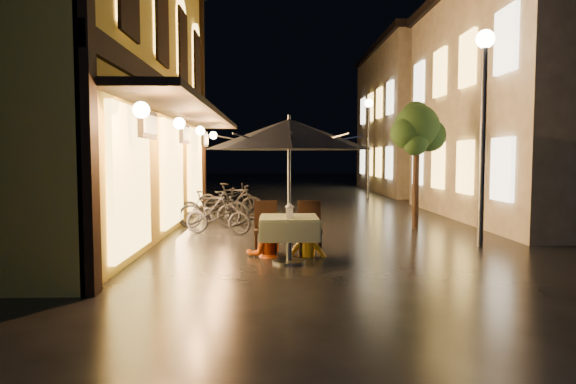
{
  "coord_description": "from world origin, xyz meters",
  "views": [
    {
      "loc": [
        -1.12,
        -7.97,
        1.79
      ],
      "look_at": [
        -0.84,
        1.15,
        1.15
      ],
      "focal_mm": 32.0,
      "sensor_mm": 36.0,
      "label": 1
    }
  ],
  "objects_px": {
    "patio_umbrella": "(289,134)",
    "table_lantern": "(290,210)",
    "person_orange": "(265,217)",
    "person_yellow": "(308,218)",
    "streetlamp_near": "(484,98)",
    "bicycle_0": "(218,216)",
    "cafe_table": "(289,228)"
  },
  "relations": [
    {
      "from": "streetlamp_near",
      "to": "person_orange",
      "type": "relative_size",
      "value": 3.04
    },
    {
      "from": "table_lantern",
      "to": "bicycle_0",
      "type": "distance_m",
      "value": 3.76
    },
    {
      "from": "person_orange",
      "to": "bicycle_0",
      "type": "height_order",
      "value": "person_orange"
    },
    {
      "from": "person_yellow",
      "to": "streetlamp_near",
      "type": "bearing_deg",
      "value": -150.43
    },
    {
      "from": "cafe_table",
      "to": "patio_umbrella",
      "type": "bearing_deg",
      "value": 63.43
    },
    {
      "from": "streetlamp_near",
      "to": "patio_umbrella",
      "type": "bearing_deg",
      "value": -159.33
    },
    {
      "from": "cafe_table",
      "to": "person_yellow",
      "type": "distance_m",
      "value": 0.7
    },
    {
      "from": "bicycle_0",
      "to": "patio_umbrella",
      "type": "bearing_deg",
      "value": -136.6
    },
    {
      "from": "streetlamp_near",
      "to": "person_orange",
      "type": "height_order",
      "value": "streetlamp_near"
    },
    {
      "from": "person_orange",
      "to": "person_yellow",
      "type": "height_order",
      "value": "person_orange"
    },
    {
      "from": "patio_umbrella",
      "to": "table_lantern",
      "type": "height_order",
      "value": "patio_umbrella"
    },
    {
      "from": "person_orange",
      "to": "patio_umbrella",
      "type": "bearing_deg",
      "value": 115.26
    },
    {
      "from": "streetlamp_near",
      "to": "bicycle_0",
      "type": "relative_size",
      "value": 2.66
    },
    {
      "from": "cafe_table",
      "to": "patio_umbrella",
      "type": "xyz_separation_m",
      "value": [
        0.0,
        0.0,
        1.56
      ]
    },
    {
      "from": "patio_umbrella",
      "to": "table_lantern",
      "type": "relative_size",
      "value": 11.23
    },
    {
      "from": "patio_umbrella",
      "to": "cafe_table",
      "type": "bearing_deg",
      "value": -116.57
    },
    {
      "from": "cafe_table",
      "to": "patio_umbrella",
      "type": "relative_size",
      "value": 0.35
    },
    {
      "from": "streetlamp_near",
      "to": "table_lantern",
      "type": "relative_size",
      "value": 16.92
    },
    {
      "from": "patio_umbrella",
      "to": "table_lantern",
      "type": "distance_m",
      "value": 1.25
    },
    {
      "from": "bicycle_0",
      "to": "cafe_table",
      "type": "bearing_deg",
      "value": -136.6
    },
    {
      "from": "cafe_table",
      "to": "person_yellow",
      "type": "relative_size",
      "value": 0.73
    },
    {
      "from": "cafe_table",
      "to": "bicycle_0",
      "type": "xyz_separation_m",
      "value": [
        -1.52,
        3.2,
        -0.17
      ]
    },
    {
      "from": "table_lantern",
      "to": "person_yellow",
      "type": "height_order",
      "value": "person_yellow"
    },
    {
      "from": "streetlamp_near",
      "to": "table_lantern",
      "type": "distance_m",
      "value": 4.64
    },
    {
      "from": "cafe_table",
      "to": "person_orange",
      "type": "height_order",
      "value": "person_orange"
    },
    {
      "from": "cafe_table",
      "to": "bicycle_0",
      "type": "height_order",
      "value": "bicycle_0"
    },
    {
      "from": "table_lantern",
      "to": "bicycle_0",
      "type": "xyz_separation_m",
      "value": [
        -1.52,
        3.41,
        -0.5
      ]
    },
    {
      "from": "patio_umbrella",
      "to": "person_orange",
      "type": "distance_m",
      "value": 1.62
    },
    {
      "from": "streetlamp_near",
      "to": "person_yellow",
      "type": "xyz_separation_m",
      "value": [
        -3.48,
        -0.86,
        -2.24
      ]
    },
    {
      "from": "cafe_table",
      "to": "person_orange",
      "type": "relative_size",
      "value": 0.71
    },
    {
      "from": "streetlamp_near",
      "to": "bicycle_0",
      "type": "bearing_deg",
      "value": 161.95
    },
    {
      "from": "person_orange",
      "to": "bicycle_0",
      "type": "xyz_separation_m",
      "value": [
        -1.11,
        2.61,
        -0.28
      ]
    }
  ]
}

